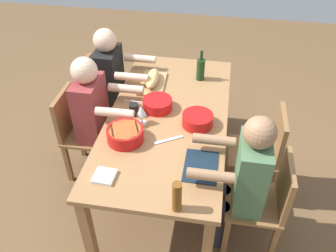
{
  "coord_description": "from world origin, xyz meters",
  "views": [
    {
      "loc": [
        -2.24,
        -0.38,
        2.48
      ],
      "look_at": [
        0.0,
        0.0,
        0.63
      ],
      "focal_mm": 37.77,
      "sensor_mm": 36.0,
      "label": 1
    }
  ],
  "objects_px": {
    "diner_far_right": "(114,79)",
    "wine_glass": "(141,111)",
    "diner_far_center": "(96,112)",
    "beer_bottle": "(177,197)",
    "chair_far_center": "(79,129)",
    "cup_far_center": "(134,110)",
    "chair_near_left": "(266,200)",
    "serving_bowl_pasta": "(198,119)",
    "cutting_board": "(153,84)",
    "napkin_stack": "(104,176)",
    "chair_near_center": "(263,150)",
    "chair_far_right": "(98,96)",
    "serving_bowl_fruit": "(125,134)",
    "wine_bottle": "(201,69)",
    "dining_table": "(168,123)",
    "bread_loaf": "(152,78)",
    "diner_near_left": "(244,176)",
    "serving_bowl_salad": "(157,103)"
  },
  "relations": [
    {
      "from": "diner_far_right",
      "to": "bread_loaf",
      "type": "distance_m",
      "value": 0.43
    },
    {
      "from": "serving_bowl_salad",
      "to": "beer_bottle",
      "type": "xyz_separation_m",
      "value": [
        -0.99,
        -0.31,
        0.06
      ]
    },
    {
      "from": "serving_bowl_fruit",
      "to": "serving_bowl_pasta",
      "type": "distance_m",
      "value": 0.57
    },
    {
      "from": "diner_near_left",
      "to": "serving_bowl_salad",
      "type": "bearing_deg",
      "value": 49.62
    },
    {
      "from": "chair_far_right",
      "to": "cutting_board",
      "type": "xyz_separation_m",
      "value": [
        -0.1,
        -0.58,
        0.27
      ]
    },
    {
      "from": "serving_bowl_salad",
      "to": "cup_far_center",
      "type": "xyz_separation_m",
      "value": [
        -0.11,
        0.17,
        0.0
      ]
    },
    {
      "from": "dining_table",
      "to": "diner_far_right",
      "type": "height_order",
      "value": "diner_far_right"
    },
    {
      "from": "serving_bowl_fruit",
      "to": "cutting_board",
      "type": "relative_size",
      "value": 0.68
    },
    {
      "from": "cutting_board",
      "to": "serving_bowl_pasta",
      "type": "bearing_deg",
      "value": -137.94
    },
    {
      "from": "wine_bottle",
      "to": "wine_glass",
      "type": "bearing_deg",
      "value": 152.1
    },
    {
      "from": "diner_near_left",
      "to": "dining_table",
      "type": "bearing_deg",
      "value": 49.23
    },
    {
      "from": "diner_far_right",
      "to": "wine_glass",
      "type": "relative_size",
      "value": 7.23
    },
    {
      "from": "chair_far_right",
      "to": "cutting_board",
      "type": "bearing_deg",
      "value": -99.46
    },
    {
      "from": "napkin_stack",
      "to": "wine_glass",
      "type": "bearing_deg",
      "value": -10.84
    },
    {
      "from": "diner_far_center",
      "to": "chair_near_left",
      "type": "relative_size",
      "value": 1.41
    },
    {
      "from": "diner_far_center",
      "to": "beer_bottle",
      "type": "bearing_deg",
      "value": -137.82
    },
    {
      "from": "diner_near_left",
      "to": "serving_bowl_pasta",
      "type": "height_order",
      "value": "diner_near_left"
    },
    {
      "from": "serving_bowl_pasta",
      "to": "serving_bowl_salad",
      "type": "distance_m",
      "value": 0.38
    },
    {
      "from": "cup_far_center",
      "to": "napkin_stack",
      "type": "xyz_separation_m",
      "value": [
        -0.7,
        0.03,
        -0.04
      ]
    },
    {
      "from": "cup_far_center",
      "to": "serving_bowl_fruit",
      "type": "bearing_deg",
      "value": -177.85
    },
    {
      "from": "diner_far_right",
      "to": "serving_bowl_fruit",
      "type": "bearing_deg",
      "value": -157.98
    },
    {
      "from": "chair_far_center",
      "to": "cup_far_center",
      "type": "height_order",
      "value": "chair_far_center"
    },
    {
      "from": "cutting_board",
      "to": "serving_bowl_salad",
      "type": "bearing_deg",
      "value": -162.11
    },
    {
      "from": "chair_near_center",
      "to": "serving_bowl_pasta",
      "type": "bearing_deg",
      "value": 98.04
    },
    {
      "from": "bread_loaf",
      "to": "cup_far_center",
      "type": "xyz_separation_m",
      "value": [
        -0.47,
        0.06,
        -0.01
      ]
    },
    {
      "from": "cutting_board",
      "to": "napkin_stack",
      "type": "distance_m",
      "value": 1.17
    },
    {
      "from": "chair_near_center",
      "to": "chair_far_right",
      "type": "relative_size",
      "value": 1.0
    },
    {
      "from": "serving_bowl_pasta",
      "to": "beer_bottle",
      "type": "relative_size",
      "value": 1.1
    },
    {
      "from": "chair_near_center",
      "to": "chair_far_right",
      "type": "height_order",
      "value": "same"
    },
    {
      "from": "chair_far_center",
      "to": "chair_near_left",
      "type": "relative_size",
      "value": 1.0
    },
    {
      "from": "serving_bowl_pasta",
      "to": "dining_table",
      "type": "bearing_deg",
      "value": 72.39
    },
    {
      "from": "diner_far_center",
      "to": "chair_far_right",
      "type": "xyz_separation_m",
      "value": [
        0.53,
        0.18,
        -0.21
      ]
    },
    {
      "from": "diner_far_center",
      "to": "cutting_board",
      "type": "height_order",
      "value": "diner_far_center"
    },
    {
      "from": "wine_bottle",
      "to": "chair_near_center",
      "type": "bearing_deg",
      "value": -135.11
    },
    {
      "from": "dining_table",
      "to": "serving_bowl_pasta",
      "type": "bearing_deg",
      "value": -107.61
    },
    {
      "from": "serving_bowl_salad",
      "to": "bread_loaf",
      "type": "height_order",
      "value": "bread_loaf"
    },
    {
      "from": "dining_table",
      "to": "napkin_stack",
      "type": "bearing_deg",
      "value": 157.7
    },
    {
      "from": "chair_near_left",
      "to": "serving_bowl_pasta",
      "type": "distance_m",
      "value": 0.78
    },
    {
      "from": "chair_far_right",
      "to": "wine_glass",
      "type": "distance_m",
      "value": 0.98
    },
    {
      "from": "cutting_board",
      "to": "wine_glass",
      "type": "xyz_separation_m",
      "value": [
        -0.56,
        -0.03,
        0.11
      ]
    },
    {
      "from": "bread_loaf",
      "to": "napkin_stack",
      "type": "xyz_separation_m",
      "value": [
        -1.17,
        0.09,
        -0.05
      ]
    },
    {
      "from": "chair_far_center",
      "to": "cup_far_center",
      "type": "relative_size",
      "value": 8.16
    },
    {
      "from": "cup_far_center",
      "to": "serving_bowl_pasta",
      "type": "bearing_deg",
      "value": -94.65
    },
    {
      "from": "serving_bowl_fruit",
      "to": "wine_bottle",
      "type": "relative_size",
      "value": 0.94
    },
    {
      "from": "diner_near_left",
      "to": "chair_far_right",
      "type": "relative_size",
      "value": 1.41
    },
    {
      "from": "chair_near_left",
      "to": "diner_far_right",
      "type": "distance_m",
      "value": 1.78
    },
    {
      "from": "chair_far_right",
      "to": "bread_loaf",
      "type": "height_order",
      "value": "same"
    },
    {
      "from": "bread_loaf",
      "to": "chair_far_right",
      "type": "bearing_deg",
      "value": 80.54
    },
    {
      "from": "cup_far_center",
      "to": "chair_far_center",
      "type": "bearing_deg",
      "value": 86.09
    },
    {
      "from": "chair_near_center",
      "to": "serving_bowl_fruit",
      "type": "xyz_separation_m",
      "value": [
        -0.35,
        1.06,
        0.32
      ]
    }
  ]
}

